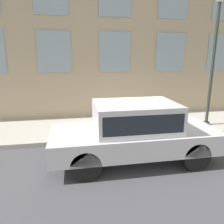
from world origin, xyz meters
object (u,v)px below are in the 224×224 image
object	(u,v)px
fire_hydrant	(118,123)
street_lamp	(215,46)
person	(106,114)
parked_car_silver_near	(135,129)

from	to	relation	value
fire_hydrant	street_lamp	size ratio (longest dim) A/B	0.14
fire_hydrant	street_lamp	world-z (taller)	street_lamp
person	parked_car_silver_near	xyz separation A→B (m)	(-2.06, -0.51, 0.10)
street_lamp	fire_hydrant	bearing A→B (deg)	94.64
parked_car_silver_near	fire_hydrant	bearing A→B (deg)	1.85
fire_hydrant	parked_car_silver_near	world-z (taller)	parked_car_silver_near
person	street_lamp	size ratio (longest dim) A/B	0.23
person	parked_car_silver_near	size ratio (longest dim) A/B	0.25
fire_hydrant	parked_car_silver_near	bearing A→B (deg)	-178.15
fire_hydrant	person	size ratio (longest dim) A/B	0.61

